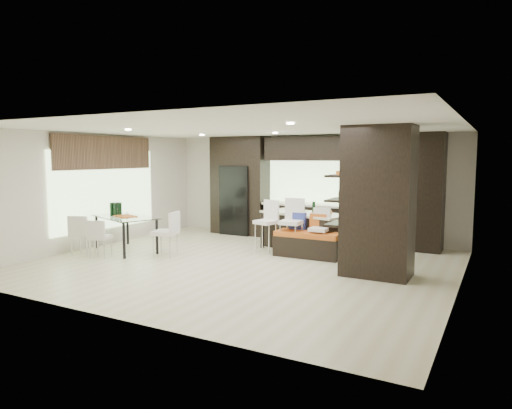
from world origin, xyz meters
The scene contains 22 objects.
ground centered at (0.00, 0.00, 0.00)m, with size 8.00×8.00×0.00m, color beige.
back_wall centered at (0.00, 3.50, 1.35)m, with size 8.00×0.02×2.70m, color beige.
left_wall centered at (-4.00, 0.00, 1.35)m, with size 0.02×7.00×2.70m, color beige.
right_wall centered at (4.00, 0.00, 1.35)m, with size 0.02×7.00×2.70m, color beige.
ceiling centered at (0.00, 0.00, 2.70)m, with size 8.00×7.00×0.02m, color white.
window_left centered at (-3.96, 0.20, 1.35)m, with size 0.04×3.20×1.90m, color #B2D199.
window_back centered at (0.60, 3.46, 1.55)m, with size 3.40×0.04×1.20m, color #B2D199.
stone_accent centered at (-3.93, 0.20, 2.25)m, with size 0.08×3.00×0.80m, color brown.
ceiling_spots centered at (0.00, 0.25, 2.68)m, with size 4.00×3.00×0.02m, color white.
back_cabinetry centered at (0.50, 3.17, 1.35)m, with size 6.80×0.68×2.70m, color black.
refrigerator centered at (-1.90, 3.12, 0.95)m, with size 0.90×0.68×1.90m, color black.
partition_column centered at (2.60, 0.40, 1.35)m, with size 1.20×0.80×2.70m, color black.
kitchen_island centered at (0.54, 1.98, 0.43)m, with size 2.06×0.88×0.86m, color black.
stool_left centered at (-0.09, 1.22, 0.48)m, with size 0.42×0.42×0.95m, color white.
stool_mid centered at (0.54, 1.21, 0.50)m, with size 0.45×0.45×1.01m, color white.
stool_right centered at (1.17, 1.25, 0.43)m, with size 0.38×0.38×0.86m, color white.
bench centered at (0.92, 1.24, 0.27)m, with size 1.43×0.55×0.55m, color black.
floor_vase centered at (2.30, 0.23, 0.59)m, with size 0.43×0.43×1.19m, color #48573E, non-canonical shape.
dining_table centered at (-2.97, -0.16, 0.40)m, with size 1.65×0.93×0.80m, color white.
chair_near centered at (-2.97, -0.91, 0.38)m, with size 0.41×0.41×0.76m, color white.
chair_far centered at (-3.49, -0.93, 0.41)m, with size 0.44×0.44×0.82m, color white.
chair_end centered at (-1.82, -0.16, 0.45)m, with size 0.49×0.49×0.90m, color white.
Camera 1 is at (4.56, -7.77, 2.15)m, focal length 32.00 mm.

